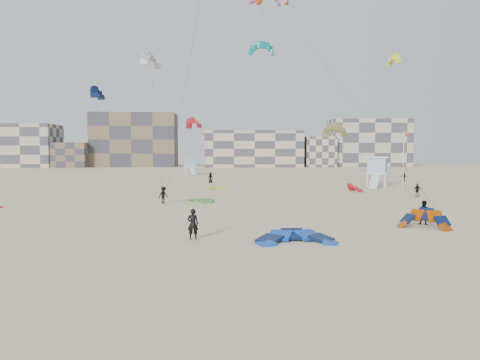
{
  "coord_description": "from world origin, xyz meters",
  "views": [
    {
      "loc": [
        -1.3,
        -27.11,
        5.38
      ],
      "look_at": [
        0.17,
        6.0,
        3.31
      ],
      "focal_mm": 35.0,
      "sensor_mm": 36.0,
      "label": 1
    }
  ],
  "objects_px": {
    "kite_ground_orange": "(424,228)",
    "lifeguard_tower_near": "(377,172)",
    "kite_ground_blue": "(296,242)",
    "kitesurfer_main": "(193,224)"
  },
  "relations": [
    {
      "from": "kite_ground_blue",
      "to": "kitesurfer_main",
      "type": "distance_m",
      "value": 6.31
    },
    {
      "from": "kite_ground_blue",
      "to": "lifeguard_tower_near",
      "type": "height_order",
      "value": "lifeguard_tower_near"
    },
    {
      "from": "kite_ground_blue",
      "to": "kitesurfer_main",
      "type": "bearing_deg",
      "value": 166.9
    },
    {
      "from": "kite_ground_blue",
      "to": "lifeguard_tower_near",
      "type": "distance_m",
      "value": 44.96
    },
    {
      "from": "lifeguard_tower_near",
      "to": "kite_ground_blue",
      "type": "bearing_deg",
      "value": -88.31
    },
    {
      "from": "kite_ground_orange",
      "to": "lifeguard_tower_near",
      "type": "distance_m",
      "value": 37.41
    },
    {
      "from": "kitesurfer_main",
      "to": "lifeguard_tower_near",
      "type": "relative_size",
      "value": 0.28
    },
    {
      "from": "kite_ground_blue",
      "to": "kitesurfer_main",
      "type": "relative_size",
      "value": 2.51
    },
    {
      "from": "kite_ground_orange",
      "to": "lifeguard_tower_near",
      "type": "xyz_separation_m",
      "value": [
        9.07,
        36.23,
        2.23
      ]
    },
    {
      "from": "kitesurfer_main",
      "to": "kite_ground_blue",
      "type": "bearing_deg",
      "value": 170.47
    }
  ]
}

